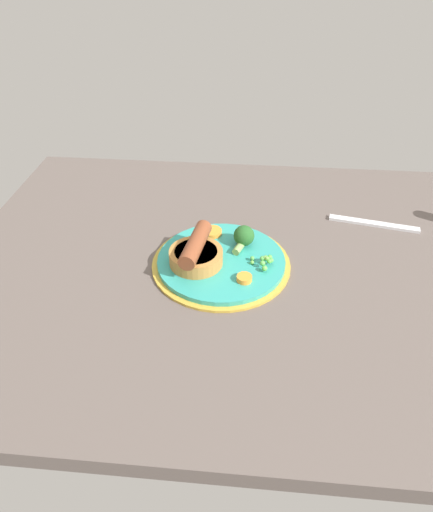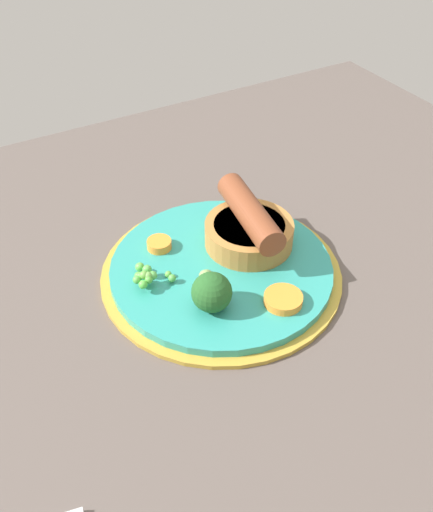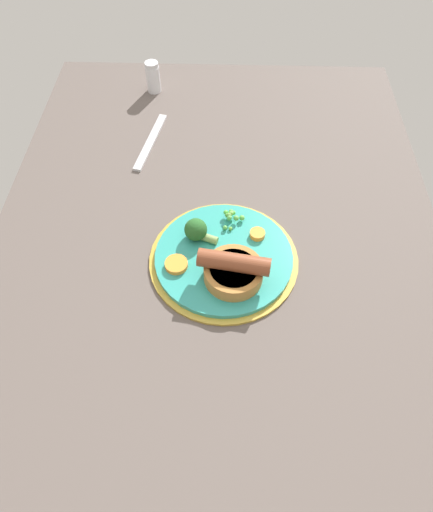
{
  "view_description": "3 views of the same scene",
  "coord_description": "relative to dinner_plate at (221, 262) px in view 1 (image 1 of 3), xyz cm",
  "views": [
    {
      "loc": [
        0.52,
        66.52,
        54.93
      ],
      "look_at": [
        6.33,
        2.87,
        6.07
      ],
      "focal_mm": 32.0,
      "sensor_mm": 36.0,
      "label": 1
    },
    {
      "loc": [
        -16.75,
        -37.04,
        43.7
      ],
      "look_at": [
        4.69,
        0.78,
        6.44
      ],
      "focal_mm": 40.0,
      "sensor_mm": 36.0,
      "label": 2
    },
    {
      "loc": [
        51.41,
        1.62,
        65.52
      ],
      "look_at": [
        7.59,
        0.24,
        6.82
      ],
      "focal_mm": 32.0,
      "sensor_mm": 36.0,
      "label": 3
    }
  ],
  "objects": [
    {
      "name": "carrot_slice_0",
      "position": [
        -4.41,
        5.69,
        1.31
      ],
      "size": [
        3.65,
        3.65,
        0.96
      ],
      "primitive_type": "cylinder",
      "rotation": [
        0.0,
        0.0,
        0.99
      ],
      "color": "orange",
      "rests_on": "dinner_plate"
    },
    {
      "name": "fork",
      "position": [
        -30.2,
        -16.01,
        -0.27
      ],
      "size": [
        17.97,
        5.08,
        0.6
      ],
      "primitive_type": "cube",
      "rotation": [
        0.0,
        0.0,
        -0.2
      ],
      "color": "silver",
      "rests_on": "dining_table"
    },
    {
      "name": "dining_table",
      "position": [
        -5.61,
        -1.4,
        -2.07
      ],
      "size": [
        110.0,
        80.0,
        3.0
      ],
      "primitive_type": "cube",
      "color": "#564C47",
      "rests_on": "ground"
    },
    {
      "name": "pea_pile",
      "position": [
        -7.83,
        1.2,
        1.89
      ],
      "size": [
        4.07,
        3.82,
        1.85
      ],
      "color": "#58B546",
      "rests_on": "dinner_plate"
    },
    {
      "name": "sausage_pudding",
      "position": [
        4.36,
        1.61,
        2.97
      ],
      "size": [
        9.55,
        11.67,
        5.57
      ],
      "rotation": [
        0.0,
        0.0,
        4.56
      ],
      "color": "#AD7538",
      "rests_on": "dinner_plate"
    },
    {
      "name": "carrot_slice_3",
      "position": [
        2.43,
        -7.75,
        1.27
      ],
      "size": [
        5.28,
        5.28,
        0.88
      ],
      "primitive_type": "cylinder",
      "rotation": [
        0.0,
        0.0,
        0.63
      ],
      "color": "orange",
      "rests_on": "dinner_plate"
    },
    {
      "name": "broccoli_floret_near",
      "position": [
        -3.77,
        -4.68,
        2.69
      ],
      "size": [
        3.94,
        5.88,
        3.91
      ],
      "rotation": [
        0.0,
        0.0,
        4.36
      ],
      "color": "#235623",
      "rests_on": "dinner_plate"
    },
    {
      "name": "dinner_plate",
      "position": [
        0.0,
        0.0,
        0.0
      ],
      "size": [
        25.25,
        25.25,
        1.4
      ],
      "color": "#B79333",
      "rests_on": "dining_table"
    }
  ]
}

